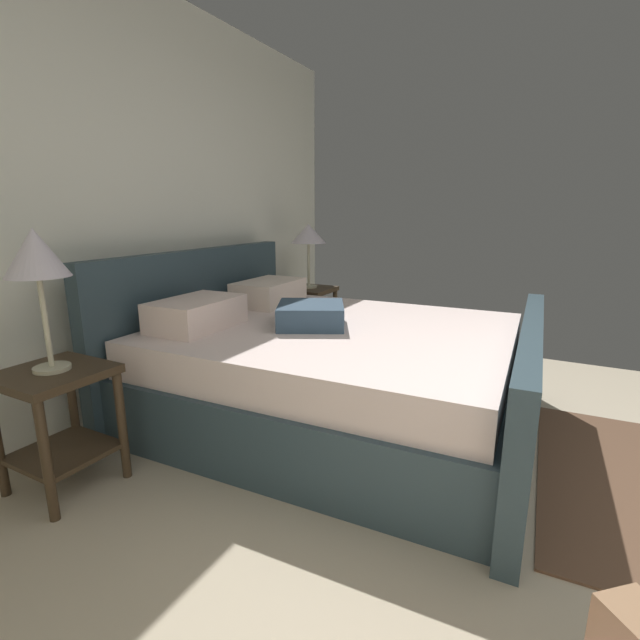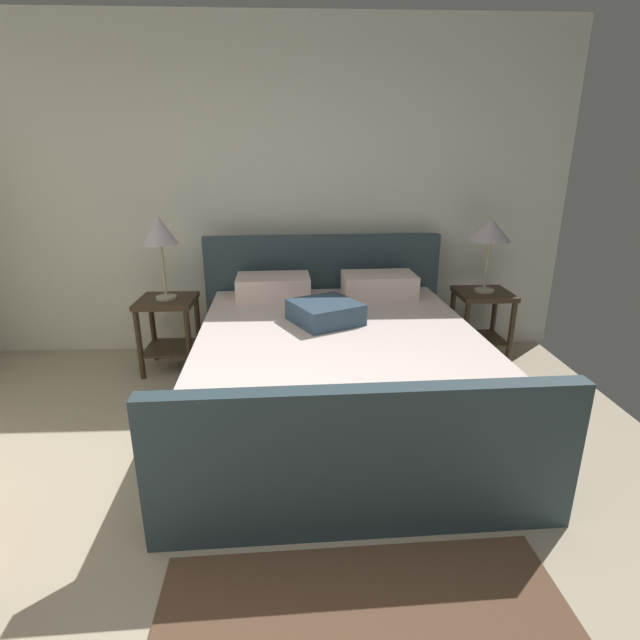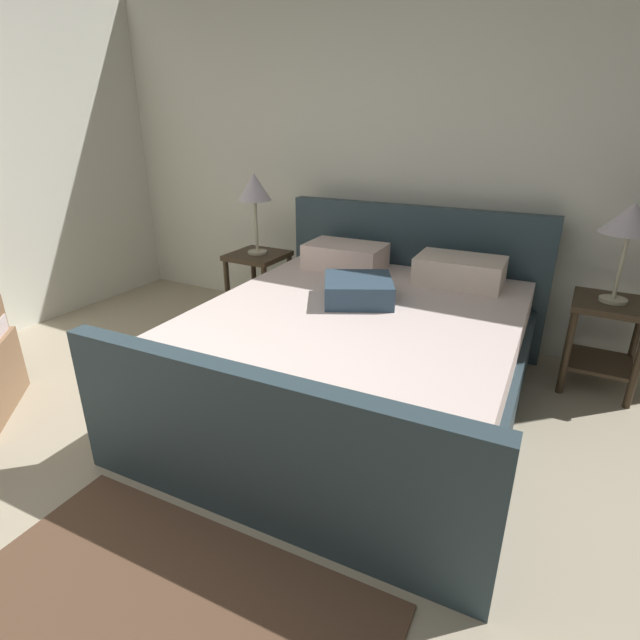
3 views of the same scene
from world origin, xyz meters
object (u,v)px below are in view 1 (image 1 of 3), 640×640
(table_lamp_right, at_px, (309,235))
(nightstand_left, at_px, (58,409))
(nightstand_right, at_px, (309,308))
(bed, at_px, (331,368))
(table_lamp_left, at_px, (36,258))

(table_lamp_right, distance_m, nightstand_left, 2.69)
(nightstand_right, xyz_separation_m, nightstand_left, (-2.60, -0.10, 0.00))
(bed, distance_m, table_lamp_left, 1.71)
(bed, relative_size, nightstand_left, 3.93)
(bed, bearing_deg, nightstand_right, 34.59)
(bed, bearing_deg, nightstand_left, 148.39)
(nightstand_right, bearing_deg, nightstand_left, -177.82)
(nightstand_right, bearing_deg, table_lamp_right, 63.43)
(table_lamp_right, relative_size, table_lamp_left, 0.93)
(table_lamp_right, bearing_deg, nightstand_right, -116.57)
(nightstand_right, relative_size, nightstand_left, 1.00)
(table_lamp_right, xyz_separation_m, nightstand_left, (-2.60, -0.10, -0.69))
(bed, height_order, table_lamp_left, table_lamp_left)
(nightstand_right, bearing_deg, table_lamp_left, -177.82)
(bed, height_order, table_lamp_right, table_lamp_right)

